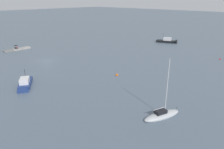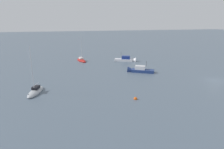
% 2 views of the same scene
% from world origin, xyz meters
% --- Properties ---
extents(ground_plane, '(500.00, 500.00, 0.00)m').
position_xyz_m(ground_plane, '(0.00, 0.00, 0.00)').
color(ground_plane, slate).
extents(sailboat_red_near, '(6.45, 3.08, 9.12)m').
position_xyz_m(sailboat_red_near, '(31.38, 25.14, 0.31)').
color(sailboat_red_near, red).
rests_on(sailboat_red_near, ground_plane).
extents(sailboat_grey_mid, '(6.32, 3.63, 8.98)m').
position_xyz_m(sailboat_grey_mid, '(3.68, 38.05, 0.31)').
color(sailboat_grey_mid, '#ADB2B7').
rests_on(sailboat_grey_mid, ground_plane).
extents(motorboat_white_near, '(5.14, 7.26, 3.96)m').
position_xyz_m(motorboat_white_near, '(26.78, 10.56, 0.42)').
color(motorboat_white_near, silver).
rests_on(motorboat_white_near, ground_plane).
extents(motorboat_navy_mid, '(5.43, 6.88, 3.83)m').
position_xyz_m(motorboat_navy_mid, '(12.29, 13.19, 0.41)').
color(motorboat_navy_mid, navy).
rests_on(motorboat_navy_mid, ground_plane).
extents(mooring_buoy_far, '(0.61, 0.61, 0.61)m').
position_xyz_m(mooring_buoy_far, '(-4.73, 21.69, 0.11)').
color(mooring_buoy_far, '#EA5914').
rests_on(mooring_buoy_far, ground_plane).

